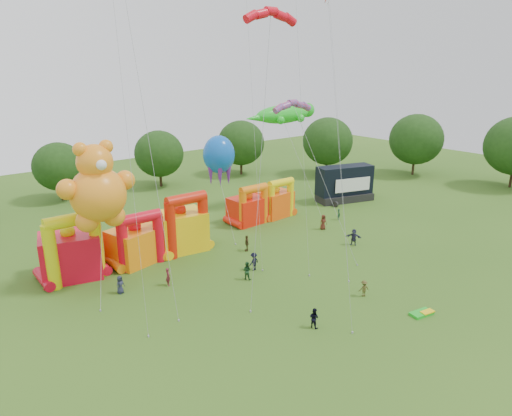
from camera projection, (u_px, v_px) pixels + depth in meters
ground at (406, 348)px, 34.14m from camera, size 160.00×160.00×0.00m
tree_ring at (399, 273)px, 32.00m from camera, size 120.32×122.39×12.07m
bouncy_castle_0 at (71, 253)px, 44.63m from camera, size 6.40×5.62×6.97m
bouncy_castle_1 at (137, 243)px, 48.20m from camera, size 5.91×5.16×5.88m
bouncy_castle_2 at (182, 228)px, 51.29m from camera, size 5.84×4.95×6.94m
bouncy_castle_3 at (249, 208)px, 60.21m from camera, size 4.72×3.86×5.44m
bouncy_castle_4 at (276, 201)px, 62.91m from camera, size 4.68×3.86×5.49m
stage_trailer at (345, 184)px, 69.89m from camera, size 9.26×5.64×5.49m
teddy_bear_kite at (99, 211)px, 40.93m from camera, size 7.09×7.10×13.98m
gecko_kite at (290, 133)px, 63.83m from camera, size 12.52×10.14×14.91m
octopus_kite at (223, 181)px, 55.26m from camera, size 3.88×7.41×12.14m
parafoil_kites at (283, 169)px, 42.18m from camera, size 22.45×9.13×31.81m
diamond_kites at (274, 124)px, 40.46m from camera, size 22.08×19.81×37.62m
folded_kite_bundle at (422, 313)px, 38.61m from camera, size 2.15×1.38×0.31m
spectator_0 at (120, 285)px, 41.97m from camera, size 0.97×0.77×1.74m
spectator_1 at (168, 277)px, 43.46m from camera, size 0.55×0.73×1.82m
spectator_2 at (247, 271)px, 44.71m from camera, size 1.07×1.13×1.84m
spectator_3 at (254, 262)px, 46.67m from camera, size 1.34×0.91×1.91m
spectator_4 at (247, 243)px, 51.48m from camera, size 0.94×1.18×1.87m
spectator_5 at (354, 237)px, 53.18m from camera, size 1.43×1.84×1.95m
spectator_6 at (323, 222)px, 58.16m from camera, size 1.08×0.84×1.95m
spectator_7 at (339, 214)px, 61.78m from camera, size 0.59×0.67×1.54m
spectator_8 at (314, 318)px, 36.56m from camera, size 0.78×0.93×1.70m
spectator_9 at (364, 288)px, 41.48m from camera, size 1.14×0.89×1.56m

